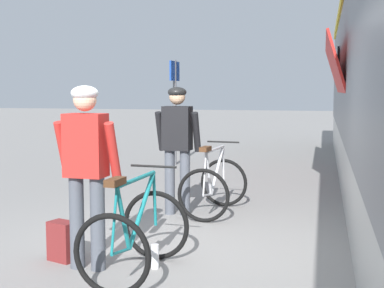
{
  "coord_description": "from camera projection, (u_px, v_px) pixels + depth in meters",
  "views": [
    {
      "loc": [
        1.45,
        -5.34,
        1.72
      ],
      "look_at": [
        -0.14,
        1.06,
        1.05
      ],
      "focal_mm": 49.79,
      "sensor_mm": 36.0,
      "label": 1
    }
  ],
  "objects": [
    {
      "name": "cyclist_far_in_dark",
      "position": [
        177.0,
        139.0,
        7.28
      ],
      "size": [
        0.62,
        0.32,
        1.76
      ],
      "color": "#4C515B",
      "rests_on": "ground"
    },
    {
      "name": "bicycle_far_silver",
      "position": [
        214.0,
        185.0,
        7.38
      ],
      "size": [
        0.79,
        1.12,
        0.99
      ],
      "color": "black",
      "rests_on": "ground"
    },
    {
      "name": "cyclist_near_in_red",
      "position": [
        86.0,
        161.0,
        5.04
      ],
      "size": [
        0.62,
        0.32,
        1.76
      ],
      "color": "#4C515B",
      "rests_on": "ground"
    },
    {
      "name": "water_bottle_near_the_bikes",
      "position": [
        155.0,
        256.0,
        5.13
      ],
      "size": [
        0.08,
        0.08,
        0.24
      ],
      "primitive_type": "cylinder",
      "color": "silver",
      "rests_on": "ground"
    },
    {
      "name": "bicycle_near_teal",
      "position": [
        135.0,
        234.0,
        4.9
      ],
      "size": [
        0.77,
        1.11,
        0.99
      ],
      "color": "black",
      "rests_on": "ground"
    },
    {
      "name": "platform_sign_post",
      "position": [
        175.0,
        94.0,
        12.14
      ],
      "size": [
        0.08,
        0.7,
        2.4
      ],
      "color": "#595B60",
      "rests_on": "ground"
    },
    {
      "name": "ground_plane",
      "position": [
        181.0,
        252.0,
        5.67
      ],
      "size": [
        80.0,
        80.0,
        0.0
      ],
      "primitive_type": "plane",
      "color": "gray"
    },
    {
      "name": "backpack_on_platform",
      "position": [
        63.0,
        241.0,
        5.37
      ],
      "size": [
        0.32,
        0.26,
        0.4
      ],
      "primitive_type": "cube",
      "rotation": [
        0.0,
        0.0,
        -0.33
      ],
      "color": "maroon",
      "rests_on": "ground"
    }
  ]
}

